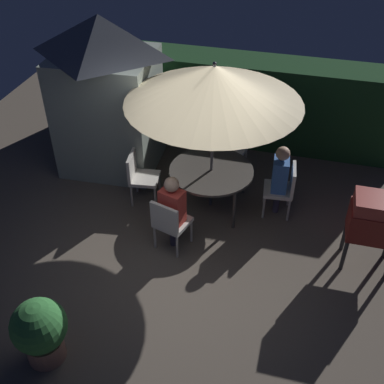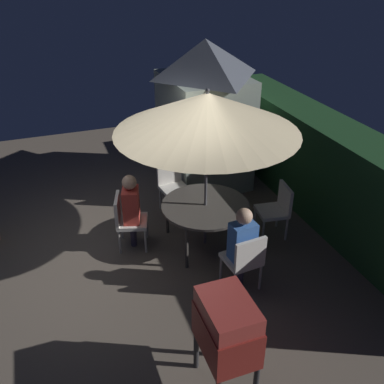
{
  "view_description": "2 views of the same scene",
  "coord_description": "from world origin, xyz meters",
  "views": [
    {
      "loc": [
        1.45,
        -4.97,
        5.13
      ],
      "look_at": [
        0.03,
        0.4,
        0.84
      ],
      "focal_mm": 44.47,
      "sensor_mm": 36.0,
      "label": 1
    },
    {
      "loc": [
        5.38,
        -0.94,
        4.16
      ],
      "look_at": [
        0.11,
        0.98,
        0.97
      ],
      "focal_mm": 40.05,
      "sensor_mm": 36.0,
      "label": 2
    }
  ],
  "objects": [
    {
      "name": "bbq_grill",
      "position": [
        2.63,
        0.43,
        0.85
      ],
      "size": [
        0.7,
        0.5,
        1.2
      ],
      "color": "maroon",
      "rests_on": "ground"
    },
    {
      "name": "patio_umbrella",
      "position": [
        0.15,
        1.19,
        2.2
      ],
      "size": [
        2.64,
        2.64,
        2.54
      ],
      "color": "#4C4C51",
      "rests_on": "ground"
    },
    {
      "name": "person_in_red",
      "position": [
        -0.18,
        0.1,
        0.78
      ],
      "size": [
        0.4,
        0.33,
        1.26
      ],
      "color": "#CC3D33",
      "rests_on": "ground"
    },
    {
      "name": "garden_shed",
      "position": [
        -1.91,
        1.97,
        1.42
      ],
      "size": [
        1.82,
        1.59,
        2.8
      ],
      "color": "gray",
      "rests_on": "ground"
    },
    {
      "name": "hedge_backdrop",
      "position": [
        0.0,
        3.5,
        0.84
      ],
      "size": [
        6.6,
        0.86,
        1.68
      ],
      "color": "#193D1E",
      "rests_on": "ground"
    },
    {
      "name": "chair_near_shed",
      "position": [
        -0.21,
        0.01,
        0.52
      ],
      "size": [
        0.58,
        0.58,
        0.9
      ],
      "color": "silver",
      "rests_on": "ground"
    },
    {
      "name": "chair_toward_house",
      "position": [
        -1.04,
        1.03,
        0.52
      ],
      "size": [
        0.52,
        0.52,
        0.9
      ],
      "color": "silver",
      "rests_on": "ground"
    },
    {
      "name": "person_in_blue",
      "position": [
        1.24,
        1.29,
        0.78
      ],
      "size": [
        0.27,
        0.36,
        1.26
      ],
      "color": "#3866B2",
      "rests_on": "ground"
    },
    {
      "name": "ground_plane",
      "position": [
        0.0,
        0.0,
        0.0
      ],
      "size": [
        11.0,
        11.0,
        0.0
      ],
      "primitive_type": "plane",
      "color": "brown"
    },
    {
      "name": "chair_far_side",
      "position": [
        1.33,
        1.3,
        0.52
      ],
      "size": [
        0.51,
        0.5,
        0.9
      ],
      "color": "silver",
      "rests_on": "ground"
    },
    {
      "name": "chair_toward_hedge",
      "position": [
        0.32,
        2.37,
        0.52
      ],
      "size": [
        0.52,
        0.52,
        0.9
      ],
      "color": "silver",
      "rests_on": "ground"
    },
    {
      "name": "patio_table",
      "position": [
        0.15,
        1.19,
        0.67
      ],
      "size": [
        1.37,
        1.37,
        0.72
      ],
      "color": "#47423D",
      "rests_on": "ground"
    }
  ]
}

